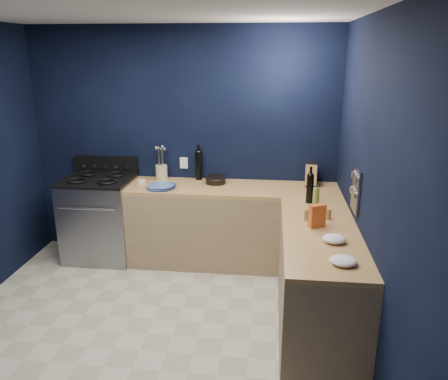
# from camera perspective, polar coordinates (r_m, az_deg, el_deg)

# --- Properties ---
(floor) EXTENTS (3.50, 3.50, 0.02)m
(floor) POSITION_cam_1_polar(r_m,az_deg,el_deg) (4.02, -9.89, -18.03)
(floor) COLOR #B3AE9D
(floor) RESTS_ON ground
(ceiling) EXTENTS (3.50, 3.50, 0.02)m
(ceiling) POSITION_cam_1_polar(r_m,az_deg,el_deg) (3.30, -12.43, 22.36)
(ceiling) COLOR silver
(ceiling) RESTS_ON ground
(wall_back) EXTENTS (3.50, 0.02, 2.60)m
(wall_back) POSITION_cam_1_polar(r_m,az_deg,el_deg) (5.09, -5.25, 6.00)
(wall_back) COLOR black
(wall_back) RESTS_ON ground
(wall_right) EXTENTS (0.02, 3.50, 2.60)m
(wall_right) POSITION_cam_1_polar(r_m,az_deg,el_deg) (3.37, 18.92, -0.90)
(wall_right) COLOR black
(wall_right) RESTS_ON ground
(wall_front) EXTENTS (3.50, 0.02, 2.60)m
(wall_front) POSITION_cam_1_polar(r_m,az_deg,el_deg) (1.97, -26.51, -15.31)
(wall_front) COLOR black
(wall_front) RESTS_ON ground
(cab_back) EXTENTS (2.30, 0.63, 0.86)m
(cab_back) POSITION_cam_1_polar(r_m,az_deg,el_deg) (4.95, 1.13, -4.81)
(cab_back) COLOR #937955
(cab_back) RESTS_ON floor
(top_back) EXTENTS (2.30, 0.63, 0.04)m
(top_back) POSITION_cam_1_polar(r_m,az_deg,el_deg) (4.80, 1.16, 0.17)
(top_back) COLOR olive
(top_back) RESTS_ON cab_back
(cab_right) EXTENTS (0.63, 1.67, 0.86)m
(cab_right) POSITION_cam_1_polar(r_m,az_deg,el_deg) (3.92, 12.05, -11.58)
(cab_right) COLOR #937955
(cab_right) RESTS_ON floor
(top_right) EXTENTS (0.63, 1.67, 0.04)m
(top_right) POSITION_cam_1_polar(r_m,az_deg,el_deg) (3.72, 12.48, -5.51)
(top_right) COLOR olive
(top_right) RESTS_ON cab_right
(gas_range) EXTENTS (0.76, 0.66, 0.92)m
(gas_range) POSITION_cam_1_polar(r_m,az_deg,el_deg) (5.28, -15.70, -3.70)
(gas_range) COLOR gray
(gas_range) RESTS_ON floor
(oven_door) EXTENTS (0.59, 0.02, 0.42)m
(oven_door) POSITION_cam_1_polar(r_m,az_deg,el_deg) (5.01, -17.00, -5.09)
(oven_door) COLOR black
(oven_door) RESTS_ON gas_range
(cooktop) EXTENTS (0.76, 0.66, 0.03)m
(cooktop) POSITION_cam_1_polar(r_m,az_deg,el_deg) (5.13, -16.13, 1.26)
(cooktop) COLOR black
(cooktop) RESTS_ON gas_range
(backguard) EXTENTS (0.76, 0.06, 0.20)m
(backguard) POSITION_cam_1_polar(r_m,az_deg,el_deg) (5.37, -15.05, 3.23)
(backguard) COLOR black
(backguard) RESTS_ON gas_range
(spice_panel) EXTENTS (0.02, 0.28, 0.38)m
(spice_panel) POSITION_cam_1_polar(r_m,az_deg,el_deg) (3.91, 16.76, -0.03)
(spice_panel) COLOR gray
(spice_panel) RESTS_ON wall_right
(wall_outlet) EXTENTS (0.09, 0.02, 0.13)m
(wall_outlet) POSITION_cam_1_polar(r_m,az_deg,el_deg) (5.12, -5.23, 3.53)
(wall_outlet) COLOR white
(wall_outlet) RESTS_ON wall_back
(plate_stack) EXTENTS (0.34, 0.34, 0.04)m
(plate_stack) POSITION_cam_1_polar(r_m,az_deg,el_deg) (4.79, -8.22, 0.45)
(plate_stack) COLOR #314699
(plate_stack) RESTS_ON top_back
(ramekin) EXTENTS (0.09, 0.09, 0.04)m
(ramekin) POSITION_cam_1_polar(r_m,az_deg,el_deg) (5.02, -10.67, 1.12)
(ramekin) COLOR white
(ramekin) RESTS_ON top_back
(utensil_crock) EXTENTS (0.14, 0.14, 0.17)m
(utensil_crock) POSITION_cam_1_polar(r_m,az_deg,el_deg) (5.10, -8.12, 2.28)
(utensil_crock) COLOR beige
(utensil_crock) RESTS_ON top_back
(wine_bottle_back) EXTENTS (0.10, 0.10, 0.33)m
(wine_bottle_back) POSITION_cam_1_polar(r_m,az_deg,el_deg) (5.04, -3.31, 3.17)
(wine_bottle_back) COLOR black
(wine_bottle_back) RESTS_ON top_back
(lemon_basket) EXTENTS (0.28, 0.28, 0.09)m
(lemon_basket) POSITION_cam_1_polar(r_m,az_deg,el_deg) (4.91, -1.09, 1.35)
(lemon_basket) COLOR black
(lemon_basket) RESTS_ON top_back
(knife_block) EXTENTS (0.14, 0.27, 0.28)m
(knife_block) POSITION_cam_1_polar(r_m,az_deg,el_deg) (4.91, 11.22, 1.85)
(knife_block) COLOR brown
(knife_block) RESTS_ON top_back
(wine_bottle_right) EXTENTS (0.08, 0.08, 0.28)m
(wine_bottle_right) POSITION_cam_1_polar(r_m,az_deg,el_deg) (4.33, 11.09, 0.14)
(wine_bottle_right) COLOR black
(wine_bottle_right) RESTS_ON top_right
(oil_bottle) EXTENTS (0.07, 0.07, 0.25)m
(oil_bottle) POSITION_cam_1_polar(r_m,az_deg,el_deg) (4.05, 11.83, -1.40)
(oil_bottle) COLOR olive
(oil_bottle) RESTS_ON top_right
(spice_jar_near) EXTENTS (0.06, 0.06, 0.10)m
(spice_jar_near) POSITION_cam_1_polar(r_m,az_deg,el_deg) (3.91, 10.66, -3.19)
(spice_jar_near) COLOR olive
(spice_jar_near) RESTS_ON top_right
(spice_jar_far) EXTENTS (0.06, 0.06, 0.09)m
(spice_jar_far) POSITION_cam_1_polar(r_m,az_deg,el_deg) (3.98, 13.42, -3.05)
(spice_jar_far) COLOR olive
(spice_jar_far) RESTS_ON top_right
(crouton_bag) EXTENTS (0.15, 0.11, 0.20)m
(crouton_bag) POSITION_cam_1_polar(r_m,az_deg,el_deg) (3.76, 12.00, -3.31)
(crouton_bag) COLOR #A50F28
(crouton_bag) RESTS_ON top_right
(towel_front) EXTENTS (0.20, 0.18, 0.06)m
(towel_front) POSITION_cam_1_polar(r_m,az_deg,el_deg) (3.51, 14.12, -6.18)
(towel_front) COLOR white
(towel_front) RESTS_ON top_right
(towel_end) EXTENTS (0.23, 0.21, 0.06)m
(towel_end) POSITION_cam_1_polar(r_m,az_deg,el_deg) (3.19, 15.21, -8.84)
(towel_end) COLOR white
(towel_end) RESTS_ON top_right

